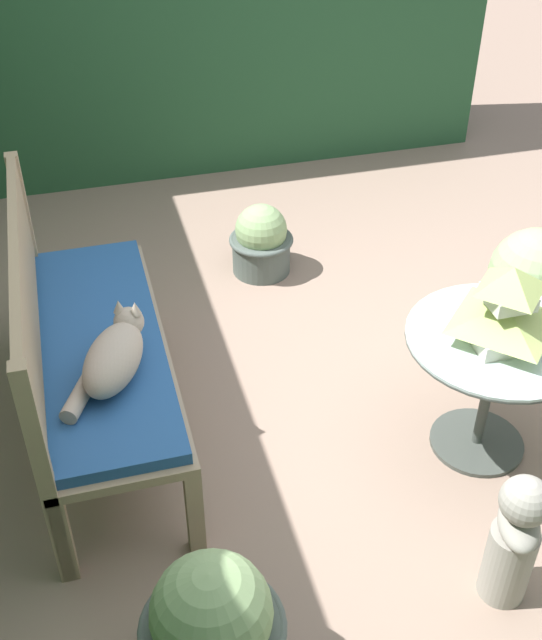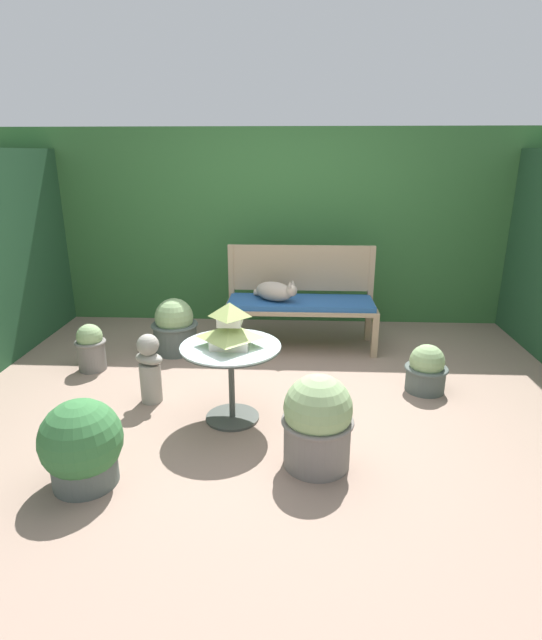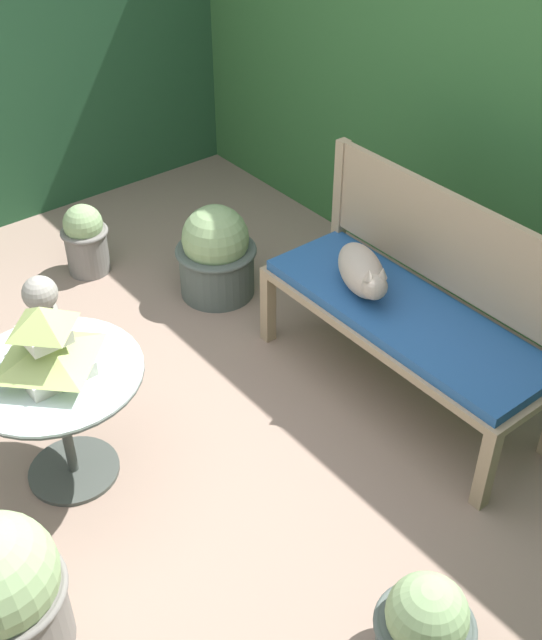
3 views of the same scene
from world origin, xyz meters
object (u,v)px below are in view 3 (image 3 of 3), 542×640
(potted_plant_bench_right, at_px, (216,254))
(potted_plant_bench_left, at_px, (85,239))
(cat, at_px, (363,271))
(patio_table, at_px, (58,394))
(potted_plant_patio_mid, at_px, (1,593))
(garden_bench, at_px, (404,321))
(pagoda_birdhouse, at_px, (47,345))
(potted_plant_hedge_corner, at_px, (425,627))
(garden_bust, at_px, (47,325))

(potted_plant_bench_right, bearing_deg, potted_plant_bench_left, -144.61)
(cat, bearing_deg, potted_plant_bench_left, -133.45)
(cat, bearing_deg, patio_table, -74.26)
(potted_plant_patio_mid, bearing_deg, cat, 99.89)
(garden_bench, distance_m, potted_plant_bench_right, 1.27)
(pagoda_birdhouse, xyz_separation_m, potted_plant_bench_right, (-0.73, 1.30, -0.47))
(pagoda_birdhouse, xyz_separation_m, potted_plant_hedge_corner, (1.55, 0.55, -0.54))
(pagoda_birdhouse, bearing_deg, potted_plant_bench_left, 149.25)
(garden_bench, height_order, potted_plant_bench_right, potted_plant_bench_right)
(potted_plant_bench_right, bearing_deg, potted_plant_patio_mid, -54.02)
(patio_table, xyz_separation_m, pagoda_birdhouse, (0.00, -0.00, 0.26))
(garden_bust, bearing_deg, potted_plant_hedge_corner, 30.34)
(cat, relative_size, potted_plant_bench_right, 0.82)
(garden_bust, xyz_separation_m, potted_plant_bench_left, (-0.71, 0.58, -0.07))
(patio_table, height_order, potted_plant_bench_right, patio_table)
(patio_table, height_order, pagoda_birdhouse, pagoda_birdhouse)
(potted_plant_bench_right, bearing_deg, pagoda_birdhouse, -60.64)
(garden_bench, distance_m, cat, 0.30)
(potted_plant_bench_right, xyz_separation_m, potted_plant_hedge_corner, (2.28, -0.75, -0.07))
(potted_plant_bench_right, xyz_separation_m, potted_plant_patio_mid, (1.34, -1.84, 0.04))
(garden_bench, relative_size, patio_table, 2.07)
(pagoda_birdhouse, height_order, potted_plant_patio_mid, pagoda_birdhouse)
(garden_bench, xyz_separation_m, potted_plant_bench_right, (-1.24, -0.19, -0.18))
(pagoda_birdhouse, relative_size, potted_plant_bench_left, 0.83)
(patio_table, distance_m, potted_plant_hedge_corner, 1.67)
(cat, distance_m, garden_bust, 1.56)
(potted_plant_bench_right, bearing_deg, potted_plant_hedge_corner, -18.20)
(potted_plant_hedge_corner, bearing_deg, potted_plant_patio_mid, -130.81)
(garden_bust, distance_m, potted_plant_patio_mid, 1.51)
(pagoda_birdhouse, bearing_deg, potted_plant_patio_mid, -41.84)
(patio_table, relative_size, potted_plant_hedge_corner, 1.80)
(potted_plant_bench_right, distance_m, potted_plant_bench_left, 0.81)
(potted_plant_bench_right, relative_size, potted_plant_hedge_corner, 1.36)
(cat, relative_size, patio_table, 0.62)
(pagoda_birdhouse, relative_size, potted_plant_bench_right, 0.66)
(potted_plant_patio_mid, bearing_deg, potted_plant_bench_right, 125.98)
(patio_table, bearing_deg, potted_plant_bench_right, 119.36)
(potted_plant_hedge_corner, relative_size, potted_plant_patio_mid, 0.66)
(garden_bust, relative_size, potted_plant_bench_right, 1.03)
(cat, bearing_deg, potted_plant_hedge_corner, -9.20)
(garden_bench, bearing_deg, potted_plant_patio_mid, -87.26)
(garden_bust, bearing_deg, potted_plant_patio_mid, -8.97)
(potted_plant_patio_mid, bearing_deg, garden_bench, 92.74)
(pagoda_birdhouse, height_order, potted_plant_bench_right, pagoda_birdhouse)
(pagoda_birdhouse, height_order, garden_bust, pagoda_birdhouse)
(garden_bench, distance_m, patio_table, 1.58)
(pagoda_birdhouse, height_order, potted_plant_bench_left, pagoda_birdhouse)
(cat, height_order, pagoda_birdhouse, pagoda_birdhouse)
(pagoda_birdhouse, distance_m, potted_plant_bench_right, 1.56)
(garden_bench, distance_m, pagoda_birdhouse, 1.60)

